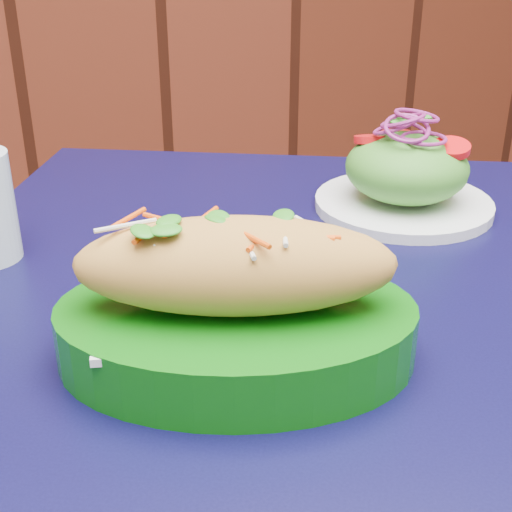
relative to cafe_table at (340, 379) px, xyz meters
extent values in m
cube|color=black|center=(0.00, 0.00, 0.07)|extent=(1.04, 1.04, 0.03)
cylinder|color=black|center=(-0.18, 0.43, -0.30)|extent=(0.04, 0.04, 0.72)
cube|color=white|center=(-0.12, -0.07, 0.13)|extent=(0.22, 0.15, 0.01)
ellipsoid|color=gold|center=(-0.12, -0.07, 0.17)|extent=(0.25, 0.14, 0.07)
cylinder|color=white|center=(0.14, 0.17, 0.09)|extent=(0.20, 0.20, 0.01)
ellipsoid|color=#4C992D|center=(0.14, 0.17, 0.14)|extent=(0.14, 0.14, 0.08)
cylinder|color=red|center=(0.18, 0.15, 0.17)|extent=(0.04, 0.04, 0.01)
cylinder|color=red|center=(0.11, 0.20, 0.17)|extent=(0.04, 0.04, 0.01)
cylinder|color=red|center=(0.14, 0.21, 0.17)|extent=(0.04, 0.04, 0.01)
torus|color=#8A1E6B|center=(0.14, 0.17, 0.18)|extent=(0.05, 0.05, 0.00)
torus|color=#8A1E6B|center=(0.14, 0.17, 0.18)|extent=(0.05, 0.05, 0.00)
torus|color=#8A1E6B|center=(0.14, 0.17, 0.19)|extent=(0.05, 0.05, 0.00)
torus|color=#8A1E6B|center=(0.14, 0.17, 0.19)|extent=(0.05, 0.05, 0.00)
torus|color=#8A1E6B|center=(0.14, 0.17, 0.20)|extent=(0.05, 0.05, 0.00)
torus|color=#8A1E6B|center=(0.14, 0.17, 0.20)|extent=(0.05, 0.05, 0.00)
camera|label=1|loc=(-0.23, -0.50, 0.39)|focal=50.00mm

